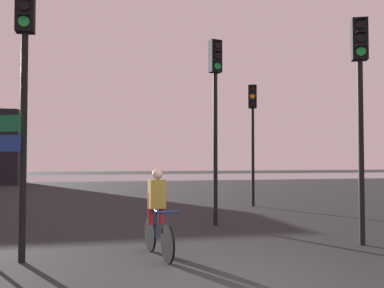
# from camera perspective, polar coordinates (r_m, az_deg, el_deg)

# --- Properties ---
(ground_plane) EXTENTS (120.00, 120.00, 0.00)m
(ground_plane) POSITION_cam_1_polar(r_m,az_deg,el_deg) (6.49, 6.28, -18.10)
(ground_plane) COLOR black
(water_strip) EXTENTS (80.00, 16.00, 0.01)m
(water_strip) POSITION_cam_1_polar(r_m,az_deg,el_deg) (43.58, -10.69, -4.40)
(water_strip) COLOR slate
(water_strip) RESTS_ON ground
(traffic_light_near_left) EXTENTS (0.32, 0.34, 4.95)m
(traffic_light_near_left) POSITION_cam_1_polar(r_m,az_deg,el_deg) (8.24, -21.45, 9.39)
(traffic_light_near_left) COLOR black
(traffic_light_near_left) RESTS_ON ground
(traffic_light_center) EXTENTS (0.36, 0.38, 5.10)m
(traffic_light_center) POSITION_cam_1_polar(r_m,az_deg,el_deg) (11.87, 3.13, 6.20)
(traffic_light_center) COLOR black
(traffic_light_center) RESTS_ON ground
(traffic_light_near_right) EXTENTS (0.39, 0.41, 4.81)m
(traffic_light_near_right) POSITION_cam_1_polar(r_m,az_deg,el_deg) (9.83, 21.51, 7.01)
(traffic_light_near_right) COLOR black
(traffic_light_near_right) RESTS_ON ground
(traffic_light_far_right) EXTENTS (0.39, 0.41, 4.68)m
(traffic_light_far_right) POSITION_cam_1_polar(r_m,az_deg,el_deg) (16.69, 8.09, 2.91)
(traffic_light_far_right) COLOR black
(traffic_light_far_right) RESTS_ON ground
(cyclist) EXTENTS (0.48, 1.70, 1.62)m
(cyclist) POSITION_cam_1_polar(r_m,az_deg,el_deg) (8.07, -4.64, -9.01)
(cyclist) COLOR black
(cyclist) RESTS_ON ground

